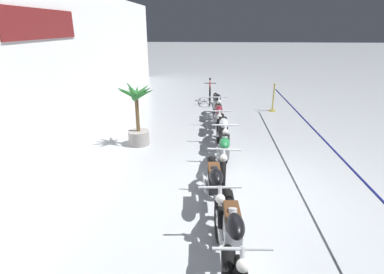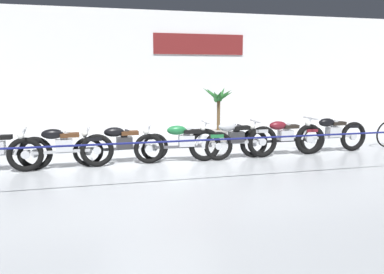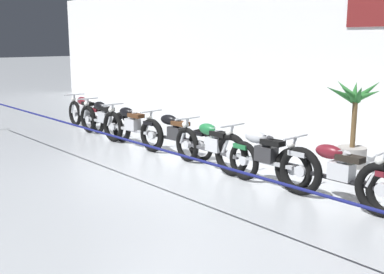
{
  "view_description": "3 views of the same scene",
  "coord_description": "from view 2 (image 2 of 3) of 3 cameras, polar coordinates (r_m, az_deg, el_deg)",
  "views": [
    {
      "loc": [
        -5.28,
        0.78,
        3.04
      ],
      "look_at": [
        1.19,
        1.26,
        0.64
      ],
      "focal_mm": 28.0,
      "sensor_mm": 36.0,
      "label": 1
    },
    {
      "loc": [
        -1.2,
        -8.0,
        2.08
      ],
      "look_at": [
        0.92,
        0.72,
        0.56
      ],
      "focal_mm": 35.0,
      "sensor_mm": 36.0,
      "label": 2
    },
    {
      "loc": [
        7.19,
        -5.62,
        2.47
      ],
      "look_at": [
        0.02,
        0.55,
        0.54
      ],
      "focal_mm": 45.0,
      "sensor_mm": 36.0,
      "label": 3
    }
  ],
  "objects": [
    {
      "name": "motorcycle_maroon_6",
      "position": [
        9.87,
        13.75,
        -0.1
      ],
      "size": [
        2.39,
        0.62,
        0.95
      ],
      "color": "black",
      "rests_on": "ground"
    },
    {
      "name": "back_wall",
      "position": [
        13.18,
        -8.54,
        9.59
      ],
      "size": [
        28.0,
        0.29,
        4.2
      ],
      "color": "white",
      "rests_on": "ground"
    },
    {
      "name": "motorcycle_silver_5",
      "position": [
        9.21,
        6.41,
        -0.44
      ],
      "size": [
        2.31,
        0.62,
        0.98
      ],
      "color": "black",
      "rests_on": "ground"
    },
    {
      "name": "stanchion_far_left",
      "position": [
        6.66,
        -16.79,
        -2.3
      ],
      "size": [
        12.23,
        0.28,
        1.05
      ],
      "color": "gold",
      "rests_on": "ground"
    },
    {
      "name": "motorcycle_black_2",
      "position": [
        8.68,
        -19.27,
        -1.62
      ],
      "size": [
        2.25,
        0.62,
        0.95
      ],
      "color": "black",
      "rests_on": "ground"
    },
    {
      "name": "potted_palm_left_of_row",
      "position": [
        11.4,
        4.01,
        3.17
      ],
      "size": [
        1.01,
        1.08,
        1.76
      ],
      "color": "gray",
      "rests_on": "ground"
    },
    {
      "name": "motorcycle_black_7",
      "position": [
        10.61,
        20.46,
        0.35
      ],
      "size": [
        2.21,
        0.62,
        0.98
      ],
      "color": "black",
      "rests_on": "ground"
    },
    {
      "name": "ground_plane",
      "position": [
        8.35,
        -4.99,
        -4.87
      ],
      "size": [
        120.0,
        120.0,
        0.0
      ],
      "primitive_type": "plane",
      "color": "#B2B7BC"
    },
    {
      "name": "motorcycle_black_3",
      "position": [
        8.88,
        -10.66,
        -1.06
      ],
      "size": [
        2.21,
        0.62,
        0.91
      ],
      "color": "black",
      "rests_on": "ground"
    },
    {
      "name": "motorcycle_green_4",
      "position": [
        8.87,
        -1.25,
        -0.89
      ],
      "size": [
        2.38,
        0.62,
        0.93
      ],
      "color": "black",
      "rests_on": "ground"
    }
  ]
}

